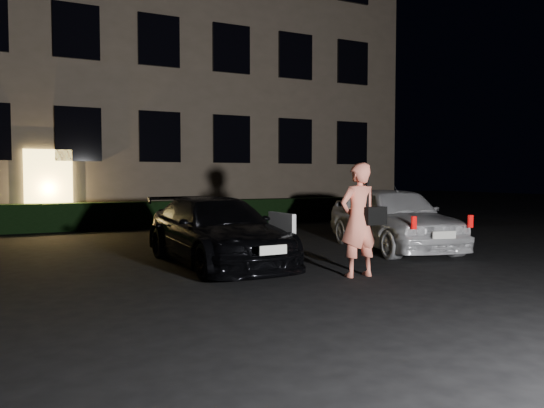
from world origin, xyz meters
name	(u,v)px	position (x,y,z in m)	size (l,w,h in m)	color
ground	(340,284)	(0.00, 0.00, 0.00)	(80.00, 80.00, 0.00)	black
building	(134,69)	(0.00, 14.99, 6.00)	(20.00, 8.11, 12.00)	#6A5B4C
hedge	(164,214)	(0.00, 10.50, 0.42)	(15.00, 0.70, 0.85)	black
sedan	(217,231)	(-1.05, 2.61, 0.64)	(1.98, 4.51, 1.27)	black
hatch	(393,217)	(3.28, 2.80, 0.73)	(2.57, 4.55, 1.46)	silver
man	(359,220)	(0.62, 0.40, 0.95)	(0.78, 0.46, 1.89)	#FF8268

